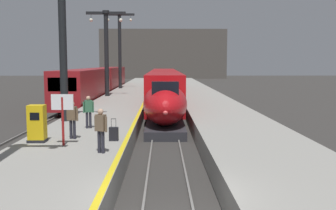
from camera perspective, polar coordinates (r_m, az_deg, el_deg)
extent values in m
cube|color=gray|center=(35.12, -7.14, -0.31)|extent=(4.80, 110.00, 1.05)
cube|color=gray|center=(35.16, 6.09, -0.29)|extent=(4.80, 110.00, 1.05)
cube|color=yellow|center=(34.89, -3.43, 0.55)|extent=(0.20, 107.80, 0.01)
cube|color=slate|center=(37.70, -1.68, -0.54)|extent=(0.08, 110.00, 0.12)
cube|color=slate|center=(37.70, 0.60, -0.54)|extent=(0.08, 110.00, 0.12)
cube|color=slate|center=(38.68, -13.77, -0.55)|extent=(0.08, 110.00, 0.12)
cube|color=slate|center=(38.37, -11.58, -0.55)|extent=(0.08, 110.00, 0.12)
ellipsoid|color=#B20F14|center=(24.93, -0.42, 0.13)|extent=(2.78, 6.52, 2.56)
cube|color=#28282D|center=(24.82, -0.42, -3.52)|extent=(2.46, 5.54, 0.55)
cube|color=black|center=(23.38, -0.41, 2.37)|extent=(1.59, 1.00, 0.90)
sphere|color=#F24C4C|center=(21.79, -0.37, -1.13)|extent=(0.28, 0.28, 0.28)
cube|color=#B20F14|center=(33.83, -0.52, 2.13)|extent=(2.90, 14.00, 3.05)
cube|color=black|center=(33.82, -2.93, 3.05)|extent=(0.04, 11.90, 0.80)
cube|color=black|center=(33.83, 1.89, 3.06)|extent=(0.04, 11.90, 0.80)
cube|color=silver|center=(33.94, -0.52, -0.02)|extent=(2.92, 13.30, 0.24)
cube|color=black|center=(29.56, -0.48, -1.95)|extent=(2.03, 2.20, 0.56)
cube|color=black|center=(38.45, -0.55, -0.08)|extent=(2.03, 2.20, 0.56)
cube|color=#B20F14|center=(50.40, -0.60, 3.44)|extent=(2.90, 18.00, 3.05)
cube|color=black|center=(50.40, -2.22, 4.06)|extent=(0.04, 15.84, 0.80)
cube|color=black|center=(50.41, 1.01, 4.06)|extent=(0.04, 15.84, 0.80)
cube|color=black|center=(44.42, -0.58, 0.76)|extent=(2.03, 2.20, 0.56)
cube|color=black|center=(56.62, -0.62, 1.91)|extent=(2.03, 2.20, 0.56)
cube|color=maroon|center=(40.83, -12.01, 2.78)|extent=(2.85, 18.00, 3.30)
cube|color=black|center=(32.07, -15.15, 2.90)|extent=(2.28, 0.08, 1.10)
cube|color=black|center=(41.10, -13.94, 3.46)|extent=(0.04, 15.30, 0.90)
cube|color=black|center=(40.56, -10.09, 3.51)|extent=(0.04, 15.30, 0.90)
cube|color=black|center=(35.38, -13.75, -0.83)|extent=(2.00, 2.00, 0.52)
cube|color=black|center=(46.61, -10.59, 0.88)|extent=(2.00, 2.00, 0.52)
cube|color=maroon|center=(59.16, -8.51, 3.84)|extent=(2.85, 18.00, 3.30)
cylinder|color=black|center=(23.60, -15.08, 9.44)|extent=(0.44, 0.44, 9.66)
cylinder|color=black|center=(40.80, -8.95, 7.39)|extent=(0.44, 0.44, 8.67)
cylinder|color=black|center=(41.11, -9.05, 13.23)|extent=(0.68, 0.68, 0.30)
cube|color=black|center=(41.10, -9.05, 13.09)|extent=(4.00, 0.24, 0.28)
cylinder|color=black|center=(41.29, -11.15, 12.53)|extent=(0.03, 0.03, 0.60)
sphere|color=#EFEACC|center=(41.25, -11.14, 12.05)|extent=(0.36, 0.36, 0.36)
cylinder|color=black|center=(40.87, -6.91, 12.67)|extent=(0.03, 0.03, 0.60)
sphere|color=#EFEACC|center=(40.83, -6.90, 12.18)|extent=(0.36, 0.36, 0.36)
cylinder|color=black|center=(53.30, -7.03, 7.84)|extent=(0.44, 0.44, 10.06)
cylinder|color=black|center=(53.67, -7.10, 13.06)|extent=(0.68, 0.68, 0.30)
cube|color=black|center=(53.66, -7.10, 12.95)|extent=(4.00, 0.24, 0.28)
cylinder|color=black|center=(53.80, -8.72, 12.53)|extent=(0.03, 0.03, 0.60)
sphere|color=#EFEACC|center=(53.76, -8.72, 12.16)|extent=(0.36, 0.36, 0.36)
cylinder|color=black|center=(53.48, -5.46, 12.61)|extent=(0.03, 0.03, 0.60)
sphere|color=#EFEACC|center=(53.44, -5.45, 12.24)|extent=(0.36, 0.36, 0.36)
cylinder|color=#23232D|center=(18.01, -13.48, -3.49)|extent=(0.13, 0.13, 0.85)
cylinder|color=#23232D|center=(18.10, -13.95, -3.46)|extent=(0.13, 0.13, 0.85)
cube|color=brown|center=(17.95, -13.77, -1.16)|extent=(0.43, 0.32, 0.62)
cylinder|color=brown|center=(17.84, -13.10, -1.35)|extent=(0.09, 0.09, 0.58)
cylinder|color=brown|center=(18.07, -14.43, -1.29)|extent=(0.09, 0.09, 0.58)
sphere|color=tan|center=(17.90, -13.81, 0.17)|extent=(0.22, 0.22, 0.22)
cylinder|color=#23232D|center=(20.80, -11.25, -2.17)|extent=(0.13, 0.13, 0.85)
cylinder|color=#23232D|center=(20.77, -11.71, -2.19)|extent=(0.13, 0.13, 0.85)
cube|color=#336647|center=(20.70, -11.52, -0.16)|extent=(0.43, 0.33, 0.62)
cylinder|color=#336647|center=(20.74, -10.87, -0.28)|extent=(0.09, 0.09, 0.58)
cylinder|color=#336647|center=(20.67, -12.18, -0.33)|extent=(0.09, 0.09, 0.58)
sphere|color=tan|center=(20.65, -11.55, 0.99)|extent=(0.22, 0.22, 0.22)
cylinder|color=#23232D|center=(15.06, -9.98, -5.29)|extent=(0.13, 0.13, 0.85)
cylinder|color=#23232D|center=(14.96, -9.46, -5.36)|extent=(0.13, 0.13, 0.85)
cube|color=brown|center=(14.89, -9.77, -2.55)|extent=(0.44, 0.37, 0.62)
cylinder|color=brown|center=(15.04, -10.50, -2.67)|extent=(0.09, 0.09, 0.58)
cylinder|color=brown|center=(14.75, -9.02, -2.81)|extent=(0.09, 0.09, 0.58)
sphere|color=tan|center=(14.83, -9.80, -0.94)|extent=(0.22, 0.22, 0.22)
cube|color=black|center=(17.29, -7.91, -4.20)|extent=(0.40, 0.22, 0.60)
cylinder|color=#262628|center=(17.22, -8.27, -2.63)|extent=(0.02, 0.02, 0.36)
cylinder|color=#262628|center=(17.20, -7.60, -2.63)|extent=(0.02, 0.02, 0.36)
cube|color=#262628|center=(17.18, -7.95, -2.01)|extent=(0.22, 0.03, 0.02)
cube|color=yellow|center=(17.71, -18.54, -2.58)|extent=(0.70, 0.56, 1.60)
cube|color=black|center=(17.40, -18.86, -1.58)|extent=(0.40, 0.02, 0.32)
cube|color=black|center=(17.83, -18.46, -4.93)|extent=(0.76, 0.62, 0.12)
cylinder|color=maroon|center=(16.63, -15.07, -2.32)|extent=(0.10, 0.10, 2.00)
cube|color=white|center=(16.54, -15.14, 0.42)|extent=(0.90, 0.06, 0.64)
cube|color=#4C4742|center=(111.97, -0.70, 7.43)|extent=(36.00, 2.00, 14.00)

